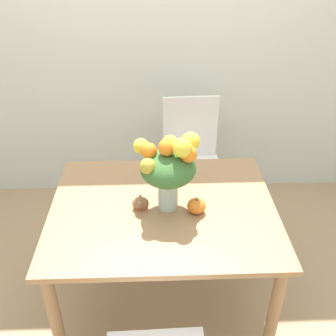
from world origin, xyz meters
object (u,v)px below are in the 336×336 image
(flower_vase, at_px, (169,167))
(turkey_figurine, at_px, (140,201))
(pumpkin, at_px, (196,206))
(dining_chair_near_window, at_px, (191,162))

(flower_vase, distance_m, turkey_figurine, 0.25)
(pumpkin, relative_size, turkey_figurine, 0.83)
(pumpkin, bearing_deg, flower_vase, 158.40)
(flower_vase, xyz_separation_m, pumpkin, (0.14, -0.06, -0.20))
(flower_vase, distance_m, dining_chair_near_window, 0.96)
(flower_vase, relative_size, pumpkin, 4.45)
(flower_vase, height_order, pumpkin, flower_vase)
(flower_vase, xyz_separation_m, turkey_figurine, (-0.14, -0.00, -0.20))
(flower_vase, height_order, turkey_figurine, flower_vase)
(flower_vase, bearing_deg, pumpkin, -21.60)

